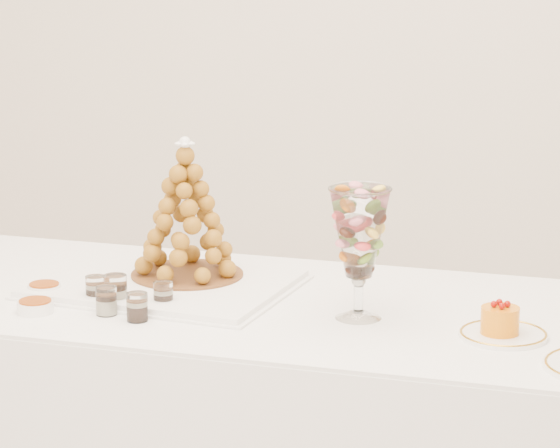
% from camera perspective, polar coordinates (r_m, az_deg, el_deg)
% --- Properties ---
extents(lace_tray, '(0.65, 0.52, 0.02)m').
position_cam_1_polar(lace_tray, '(3.34, -5.02, -2.61)').
color(lace_tray, white).
rests_on(lace_tray, buffet_table).
extents(macaron_vase, '(0.14, 0.14, 0.31)m').
position_cam_1_polar(macaron_vase, '(3.05, 3.44, -0.45)').
color(macaron_vase, white).
rests_on(macaron_vase, buffet_table).
extents(cake_plate, '(0.20, 0.20, 0.01)m').
position_cam_1_polar(cake_plate, '(3.01, 9.58, -4.73)').
color(cake_plate, white).
rests_on(cake_plate, buffet_table).
extents(verrine_a, '(0.05, 0.05, 0.07)m').
position_cam_1_polar(verrine_a, '(3.24, -7.93, -2.81)').
color(verrine_a, white).
rests_on(verrine_a, buffet_table).
extents(verrine_b, '(0.07, 0.07, 0.08)m').
position_cam_1_polar(verrine_b, '(3.21, -7.09, -2.85)').
color(verrine_b, white).
rests_on(verrine_b, buffet_table).
extents(verrine_c, '(0.06, 0.06, 0.06)m').
position_cam_1_polar(verrine_c, '(3.18, -5.04, -3.06)').
color(verrine_c, white).
rests_on(verrine_c, buffet_table).
extents(verrine_d, '(0.06, 0.06, 0.07)m').
position_cam_1_polar(verrine_d, '(3.14, -7.48, -3.30)').
color(verrine_d, white).
rests_on(verrine_d, buffet_table).
extents(verrine_e, '(0.06, 0.06, 0.07)m').
position_cam_1_polar(verrine_e, '(3.09, -6.17, -3.57)').
color(verrine_e, white).
rests_on(verrine_e, buffet_table).
extents(ramekin_back, '(0.08, 0.08, 0.03)m').
position_cam_1_polar(ramekin_back, '(3.33, -10.10, -2.80)').
color(ramekin_back, white).
rests_on(ramekin_back, buffet_table).
extents(ramekin_front, '(0.09, 0.09, 0.03)m').
position_cam_1_polar(ramekin_front, '(3.19, -10.48, -3.53)').
color(ramekin_front, white).
rests_on(ramekin_front, buffet_table).
extents(croquembouche, '(0.29, 0.29, 0.36)m').
position_cam_1_polar(croquembouche, '(3.34, -4.06, 0.65)').
color(croquembouche, brown).
rests_on(croquembouche, lace_tray).
extents(mousse_cake, '(0.09, 0.09, 0.08)m').
position_cam_1_polar(mousse_cake, '(2.99, 9.45, -4.09)').
color(mousse_cake, orange).
rests_on(mousse_cake, cake_plate).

